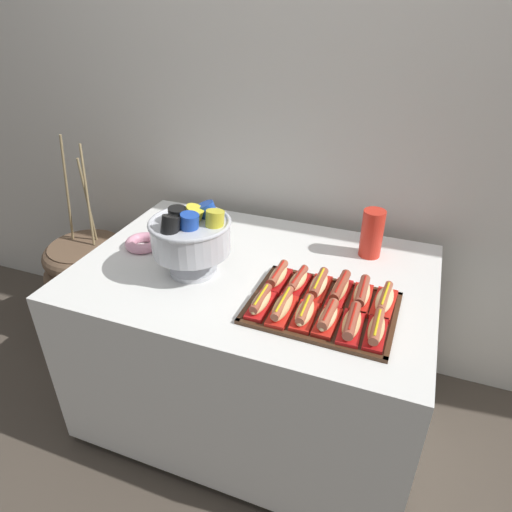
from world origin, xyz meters
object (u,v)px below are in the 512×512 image
floor_vase (94,289)px  hot_dog_3 (328,318)px  serving_tray (322,308)px  punch_bowl (191,235)px  hot_dog_2 (305,313)px  hot_dog_8 (318,286)px  hot_dog_6 (278,277)px  cup_stack (372,233)px  hot_dog_0 (261,302)px  hot_dog_4 (352,324)px  hot_dog_9 (340,289)px  hot_dog_10 (362,294)px  donut (143,243)px  hot_dog_11 (384,300)px  hot_dog_1 (282,307)px  hot_dog_5 (376,330)px  hot_dog_7 (298,281)px  buffet_table (254,342)px

floor_vase → hot_dog_3: 1.55m
serving_tray → punch_bowl: punch_bowl is taller
hot_dog_2 → hot_dog_8: bearing=88.7°
serving_tray → hot_dog_6: hot_dog_6 is taller
hot_dog_3 → cup_stack: bearing=83.8°
hot_dog_3 → hot_dog_0: bearing=178.7°
hot_dog_4 → serving_tray: bearing=142.4°
floor_vase → serving_tray: floor_vase is taller
serving_tray → hot_dog_0: bearing=-157.6°
hot_dog_9 → hot_dog_10: size_ratio=1.03×
serving_tray → hot_dog_10: hot_dog_10 is taller
hot_dog_3 → donut: (-0.83, 0.23, -0.02)m
hot_dog_8 → hot_dog_10: hot_dog_10 is taller
hot_dog_0 → hot_dog_8: (0.15, 0.16, -0.00)m
serving_tray → donut: donut is taller
floor_vase → hot_dog_10: 1.58m
hot_dog_10 → hot_dog_11: size_ratio=0.98×
hot_dog_1 → hot_dog_0: bearing=178.7°
hot_dog_5 → hot_dog_10: hot_dog_10 is taller
hot_dog_11 → hot_dog_10: bearing=178.7°
serving_tray → hot_dog_9: size_ratio=2.69×
serving_tray → hot_dog_5: hot_dog_5 is taller
hot_dog_7 → donut: (-0.68, 0.06, -0.01)m
hot_dog_2 → punch_bowl: punch_bowl is taller
hot_dog_2 → donut: (-0.75, 0.23, -0.01)m
hot_dog_5 → hot_dog_8: bearing=142.4°
punch_bowl → hot_dog_9: bearing=2.5°
hot_dog_0 → hot_dog_3: bearing=-1.3°
hot_dog_7 → hot_dog_10: hot_dog_10 is taller
hot_dog_7 → cup_stack: cup_stack is taller
serving_tray → hot_dog_9: hot_dog_9 is taller
hot_dog_3 → donut: bearing=164.5°
floor_vase → cup_stack: size_ratio=5.68×
hot_dog_3 → punch_bowl: 0.58m
hot_dog_11 → donut: (-0.98, 0.07, -0.01)m
hot_dog_9 → punch_bowl: 0.56m
hot_dog_11 → cup_stack: (-0.10, 0.34, 0.06)m
hot_dog_1 → donut: 0.72m
floor_vase → serving_tray: size_ratio=2.27×
floor_vase → hot_dog_9: (1.38, -0.30, 0.54)m
hot_dog_0 → hot_dog_5: 0.38m
hot_dog_6 → hot_dog_7: bearing=-1.3°
hot_dog_0 → hot_dog_3: 0.23m
buffet_table → hot_dog_1: hot_dog_1 is taller
hot_dog_2 → punch_bowl: size_ratio=0.54×
hot_dog_4 → hot_dog_10: (0.00, 0.16, 0.00)m
hot_dog_9 → hot_dog_11: size_ratio=1.01×
hot_dog_9 → donut: hot_dog_9 is taller
hot_dog_10 → hot_dog_3: bearing=-115.7°
hot_dog_0 → hot_dog_9: (0.23, 0.16, 0.00)m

